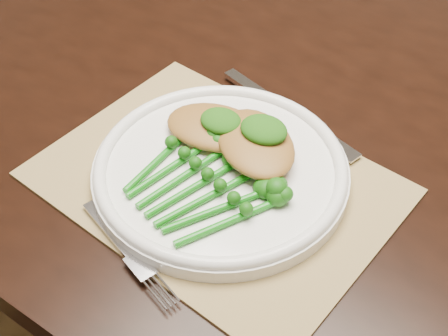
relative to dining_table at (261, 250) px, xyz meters
The scene contains 11 objects.
floor 0.39m from the dining_table, behind, with size 4.00×4.00×0.00m, color brown.
dining_table is the anchor object (origin of this frame).
placemat 0.43m from the dining_table, 80.41° to the right, with size 0.40×0.29×0.00m, color #9C824F.
dinner_plate 0.44m from the dining_table, 79.56° to the right, with size 0.30×0.30×0.03m.
knife 0.38m from the dining_table, 56.02° to the right, with size 0.23×0.09×0.01m.
fork 0.51m from the dining_table, 86.30° to the right, with size 0.17×0.07×0.01m.
chicken_fillet_left 0.43m from the dining_table, 90.65° to the right, with size 0.12×0.08×0.02m, color olive.
chicken_fillet_right 0.44m from the dining_table, 68.69° to the right, with size 0.12×0.09×0.02m, color olive.
pesto_dollop_left 0.45m from the dining_table, 86.85° to the right, with size 0.05×0.04×0.02m, color #124309.
pesto_dollop_right 0.45m from the dining_table, 65.71° to the right, with size 0.06×0.05×0.02m, color #124309.
broccolini_bundle 0.46m from the dining_table, 82.91° to the right, with size 0.20×0.21×0.04m.
Camera 1 is at (0.40, -0.63, 1.29)m, focal length 50.00 mm.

